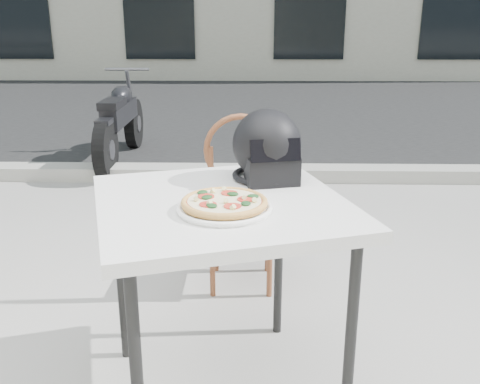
{
  "coord_description": "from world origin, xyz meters",
  "views": [
    {
      "loc": [
        0.39,
        -1.69,
        1.41
      ],
      "look_at": [
        0.36,
        0.01,
        0.85
      ],
      "focal_mm": 40.0,
      "sensor_mm": 36.0,
      "label": 1
    }
  ],
  "objects_px": {
    "pizza": "(224,202)",
    "cafe_chair_main": "(241,194)",
    "cafe_table_main": "(221,219)",
    "helmet": "(267,149)",
    "plate": "(224,208)",
    "motorcycle": "(121,123)"
  },
  "relations": [
    {
      "from": "pizza",
      "to": "cafe_chair_main",
      "type": "relative_size",
      "value": 0.32
    },
    {
      "from": "cafe_table_main",
      "to": "helmet",
      "type": "xyz_separation_m",
      "value": [
        0.17,
        0.25,
        0.2
      ]
    },
    {
      "from": "plate",
      "to": "cafe_chair_main",
      "type": "height_order",
      "value": "cafe_chair_main"
    },
    {
      "from": "cafe_table_main",
      "to": "pizza",
      "type": "distance_m",
      "value": 0.16
    },
    {
      "from": "cafe_table_main",
      "to": "pizza",
      "type": "height_order",
      "value": "pizza"
    },
    {
      "from": "pizza",
      "to": "helmet",
      "type": "height_order",
      "value": "helmet"
    },
    {
      "from": "pizza",
      "to": "motorcycle",
      "type": "relative_size",
      "value": 0.17
    },
    {
      "from": "pizza",
      "to": "cafe_chair_main",
      "type": "xyz_separation_m",
      "value": [
        0.04,
        0.97,
        -0.29
      ]
    },
    {
      "from": "cafe_table_main",
      "to": "cafe_chair_main",
      "type": "relative_size",
      "value": 1.08
    },
    {
      "from": "helmet",
      "to": "cafe_chair_main",
      "type": "bearing_deg",
      "value": 87.08
    },
    {
      "from": "plate",
      "to": "helmet",
      "type": "height_order",
      "value": "helmet"
    },
    {
      "from": "plate",
      "to": "pizza",
      "type": "relative_size",
      "value": 1.18
    },
    {
      "from": "plate",
      "to": "cafe_chair_main",
      "type": "distance_m",
      "value": 1.0
    },
    {
      "from": "plate",
      "to": "helmet",
      "type": "distance_m",
      "value": 0.41
    },
    {
      "from": "helmet",
      "to": "cafe_chair_main",
      "type": "height_order",
      "value": "helmet"
    },
    {
      "from": "motorcycle",
      "to": "pizza",
      "type": "bearing_deg",
      "value": -71.93
    },
    {
      "from": "pizza",
      "to": "cafe_chair_main",
      "type": "bearing_deg",
      "value": 87.78
    },
    {
      "from": "cafe_table_main",
      "to": "motorcycle",
      "type": "xyz_separation_m",
      "value": [
        -1.22,
        3.56,
        -0.34
      ]
    },
    {
      "from": "helmet",
      "to": "motorcycle",
      "type": "height_order",
      "value": "helmet"
    },
    {
      "from": "cafe_chair_main",
      "to": "helmet",
      "type": "bearing_deg",
      "value": 100.37
    },
    {
      "from": "cafe_table_main",
      "to": "plate",
      "type": "relative_size",
      "value": 2.85
    },
    {
      "from": "cafe_table_main",
      "to": "plate",
      "type": "xyz_separation_m",
      "value": [
        0.02,
        -0.12,
        0.08
      ]
    }
  ]
}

